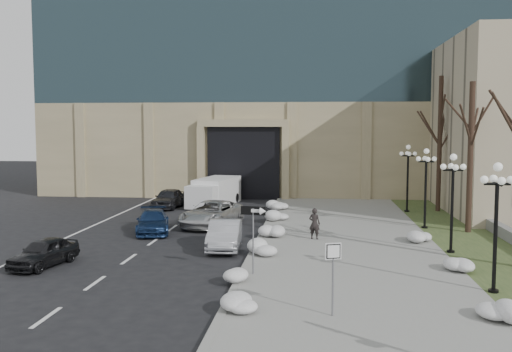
# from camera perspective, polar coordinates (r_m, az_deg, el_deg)

# --- Properties ---
(ground) EXTENTS (160.00, 160.00, 0.00)m
(ground) POSITION_cam_1_polar(r_m,az_deg,el_deg) (16.04, -1.37, -17.07)
(ground) COLOR black
(ground) RESTS_ON ground
(sidewalk) EXTENTS (9.00, 40.00, 0.12)m
(sidewalk) POSITION_cam_1_polar(r_m,az_deg,el_deg) (29.40, 9.00, -6.79)
(sidewalk) COLOR gray
(sidewalk) RESTS_ON ground
(curb) EXTENTS (0.30, 40.00, 0.14)m
(curb) POSITION_cam_1_polar(r_m,az_deg,el_deg) (29.49, 0.18, -6.66)
(curb) COLOR gray
(curb) RESTS_ON ground
(grass_strip) EXTENTS (4.00, 40.00, 0.10)m
(grass_strip) POSITION_cam_1_polar(r_m,az_deg,el_deg) (30.45, 21.39, -6.68)
(grass_strip) COLOR #364924
(grass_strip) RESTS_ON ground
(stone_wall) EXTENTS (0.50, 30.00, 0.70)m
(stone_wall) POSITION_cam_1_polar(r_m,az_deg,el_deg) (32.85, 23.86, -5.39)
(stone_wall) COLOR gray
(stone_wall) RESTS_ON ground
(office_tower) EXTENTS (40.00, 24.70, 36.00)m
(office_tower) POSITION_cam_1_polar(r_m,az_deg,el_deg) (59.77, 2.16, 17.01)
(office_tower) COLOR tan
(office_tower) RESTS_ON ground
(car_a) EXTENTS (2.15, 3.82, 1.23)m
(car_a) POSITION_cam_1_polar(r_m,az_deg,el_deg) (26.39, -20.46, -7.17)
(car_a) COLOR black
(car_a) RESTS_ON ground
(car_b) EXTENTS (1.82, 4.40, 1.42)m
(car_b) POSITION_cam_1_polar(r_m,az_deg,el_deg) (28.21, -3.15, -5.89)
(car_b) COLOR #B6B7BE
(car_b) RESTS_ON ground
(car_c) EXTENTS (2.84, 4.70, 1.27)m
(car_c) POSITION_cam_1_polar(r_m,az_deg,el_deg) (32.96, -10.29, -4.51)
(car_c) COLOR navy
(car_c) RESTS_ON ground
(car_d) EXTENTS (3.69, 5.90, 1.52)m
(car_d) POSITION_cam_1_polar(r_m,az_deg,el_deg) (34.67, -4.46, -3.77)
(car_d) COLOR #BBBBBB
(car_d) RESTS_ON ground
(car_e) EXTENTS (1.96, 4.32, 1.44)m
(car_e) POSITION_cam_1_polar(r_m,az_deg,el_deg) (42.69, -8.74, -2.22)
(car_e) COLOR #2D2E32
(car_e) RESTS_ON ground
(pedestrian) EXTENTS (0.69, 0.56, 1.64)m
(pedestrian) POSITION_cam_1_polar(r_m,az_deg,el_deg) (30.13, 5.87, -4.76)
(pedestrian) COLOR black
(pedestrian) RESTS_ON sidewalk
(box_truck) EXTENTS (3.35, 6.75, 2.05)m
(box_truck) POSITION_cam_1_polar(r_m,az_deg,el_deg) (43.76, -4.18, -1.64)
(box_truck) COLOR silver
(box_truck) RESTS_ON ground
(one_way_sign) EXTENTS (1.06, 0.41, 2.86)m
(one_way_sign) POSITION_cam_1_polar(r_m,az_deg,el_deg) (22.67, 0.13, -4.32)
(one_way_sign) COLOR slate
(one_way_sign) RESTS_ON ground
(keep_sign) EXTENTS (0.51, 0.21, 2.43)m
(keep_sign) POSITION_cam_1_polar(r_m,az_deg,el_deg) (18.02, 7.72, -8.66)
(keep_sign) COLOR slate
(keep_sign) RESTS_ON ground
(snow_clump_b) EXTENTS (1.10, 1.60, 0.36)m
(snow_clump_b) POSITION_cam_1_polar(r_m,az_deg,el_deg) (18.88, -2.42, -12.66)
(snow_clump_b) COLOR silver
(snow_clump_b) RESTS_ON sidewalk
(snow_clump_c) EXTENTS (1.10, 1.60, 0.36)m
(snow_clump_c) POSITION_cam_1_polar(r_m,az_deg,el_deg) (22.19, -1.27, -9.97)
(snow_clump_c) COLOR silver
(snow_clump_c) RESTS_ON sidewalk
(snow_clump_d) EXTENTS (1.10, 1.60, 0.36)m
(snow_clump_d) POSITION_cam_1_polar(r_m,az_deg,el_deg) (26.67, 0.44, -7.41)
(snow_clump_d) COLOR silver
(snow_clump_d) RESTS_ON sidewalk
(snow_clump_e) EXTENTS (1.10, 1.60, 0.36)m
(snow_clump_e) POSITION_cam_1_polar(r_m,az_deg,el_deg) (30.86, 1.44, -5.71)
(snow_clump_e) COLOR silver
(snow_clump_e) RESTS_ON sidewalk
(snow_clump_f) EXTENTS (1.10, 1.60, 0.36)m
(snow_clump_f) POSITION_cam_1_polar(r_m,az_deg,el_deg) (36.00, 2.33, -4.17)
(snow_clump_f) COLOR silver
(snow_clump_f) RESTS_ON sidewalk
(snow_clump_g) EXTENTS (1.10, 1.60, 0.36)m
(snow_clump_g) POSITION_cam_1_polar(r_m,az_deg,el_deg) (40.59, 2.19, -3.13)
(snow_clump_g) COLOR silver
(snow_clump_g) RESTS_ON sidewalk
(snow_clump_h) EXTENTS (1.10, 1.60, 0.36)m
(snow_clump_h) POSITION_cam_1_polar(r_m,az_deg,el_deg) (19.54, 23.70, -12.47)
(snow_clump_h) COLOR silver
(snow_clump_h) RESTS_ON sidewalk
(snow_clump_i) EXTENTS (1.10, 1.60, 0.36)m
(snow_clump_i) POSITION_cam_1_polar(r_m,az_deg,el_deg) (24.86, 19.74, -8.62)
(snow_clump_i) COLOR silver
(snow_clump_i) RESTS_ON sidewalk
(snow_clump_j) EXTENTS (1.10, 1.60, 0.36)m
(snow_clump_j) POSITION_cam_1_polar(r_m,az_deg,el_deg) (30.92, 16.26, -5.89)
(snow_clump_j) COLOR silver
(snow_clump_j) RESTS_ON sidewalk
(snow_clump_k) EXTENTS (1.10, 1.60, 0.36)m
(snow_clump_k) POSITION_cam_1_polar(r_m,az_deg,el_deg) (40.47, 2.66, -3.16)
(snow_clump_k) COLOR silver
(snow_clump_k) RESTS_ON sidewalk
(lamppost_a) EXTENTS (1.18, 1.18, 4.76)m
(lamppost_a) POSITION_cam_1_polar(r_m,az_deg,el_deg) (21.90, 22.90, -3.15)
(lamppost_a) COLOR black
(lamppost_a) RESTS_ON ground
(lamppost_b) EXTENTS (1.18, 1.18, 4.76)m
(lamppost_b) POSITION_cam_1_polar(r_m,az_deg,el_deg) (28.14, 19.06, -1.31)
(lamppost_b) COLOR black
(lamppost_b) RESTS_ON ground
(lamppost_c) EXTENTS (1.18, 1.18, 4.76)m
(lamppost_c) POSITION_cam_1_polar(r_m,az_deg,el_deg) (34.47, 16.62, -0.14)
(lamppost_c) COLOR black
(lamppost_c) RESTS_ON ground
(lamppost_d) EXTENTS (1.18, 1.18, 4.76)m
(lamppost_d) POSITION_cam_1_polar(r_m,az_deg,el_deg) (40.85, 14.94, 0.67)
(lamppost_d) COLOR black
(lamppost_d) RESTS_ON ground
(tree_mid) EXTENTS (3.20, 3.20, 8.50)m
(tree_mid) POSITION_cam_1_polar(r_m,az_deg,el_deg) (33.85, 20.71, 3.78)
(tree_mid) COLOR black
(tree_mid) RESTS_ON ground
(tree_far) EXTENTS (3.20, 3.20, 9.50)m
(tree_far) POSITION_cam_1_polar(r_m,az_deg,el_deg) (41.64, 17.93, 4.91)
(tree_far) COLOR black
(tree_far) RESTS_ON ground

